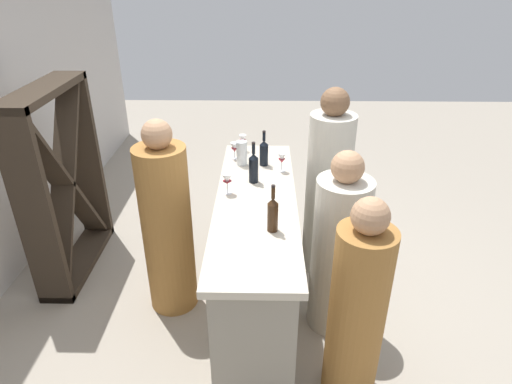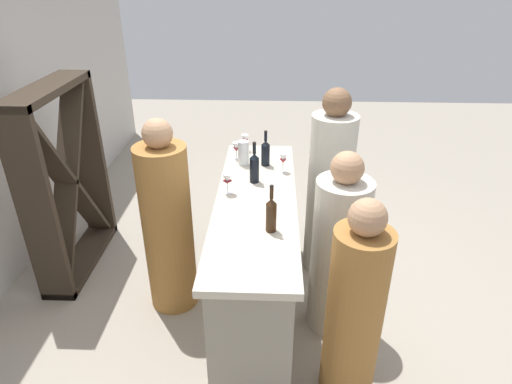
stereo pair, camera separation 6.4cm
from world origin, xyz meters
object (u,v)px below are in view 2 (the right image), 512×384
object	(u,v)px
wine_bottle_leftmost_amber_brown	(271,214)
wine_glass_near_right	(236,148)
water_pitcher	(243,153)
person_left_guest	(329,192)
person_right_guest	(355,312)
wine_rack	(67,182)
person_center_guest	(338,253)
wine_bottle_second_left_near_black	(254,167)
wine_glass_near_left	(283,160)
wine_glass_near_center	(245,140)
wine_glass_far_left	(227,180)
wine_bottle_center_near_black	(266,152)
person_server_behind	(168,226)

from	to	relation	value
wine_bottle_leftmost_amber_brown	wine_glass_near_right	xyz separation A→B (m)	(1.14, 0.31, -0.02)
water_pitcher	person_left_guest	xyz separation A→B (m)	(-0.04, -0.73, -0.33)
wine_glass_near_right	water_pitcher	bearing A→B (deg)	-150.53
wine_bottle_leftmost_amber_brown	person_right_guest	distance (m)	0.77
wine_rack	person_center_guest	bearing A→B (deg)	-107.16
wine_bottle_second_left_near_black	water_pitcher	xyz separation A→B (m)	(0.33, 0.11, -0.02)
wine_rack	wine_bottle_leftmost_amber_brown	distance (m)	2.02
wine_glass_near_left	person_center_guest	xyz separation A→B (m)	(-0.64, -0.40, -0.45)
wine_glass_near_left	wine_glass_near_center	distance (m)	0.55
person_right_guest	wine_bottle_leftmost_amber_brown	bearing A→B (deg)	-45.91
wine_glass_near_left	wine_glass_far_left	distance (m)	0.57
wine_bottle_leftmost_amber_brown	wine_bottle_center_near_black	distance (m)	1.02
wine_glass_near_center	person_server_behind	distance (m)	1.10
wine_glass_near_right	person_center_guest	bearing A→B (deg)	-138.22
wine_glass_near_center	wine_bottle_leftmost_amber_brown	bearing A→B (deg)	-169.43
wine_rack	wine_glass_far_left	bearing A→B (deg)	-107.28
wine_bottle_leftmost_amber_brown	water_pitcher	distance (m)	1.05
wine_glass_near_right	water_pitcher	distance (m)	0.14
wine_bottle_center_near_black	person_right_guest	world-z (taller)	person_right_guest
wine_bottle_second_left_near_black	water_pitcher	size ratio (longest dim) A/B	1.59
person_server_behind	person_left_guest	bearing A→B (deg)	34.01
person_right_guest	wine_glass_near_right	bearing A→B (deg)	-72.27
person_right_guest	wine_glass_far_left	bearing A→B (deg)	-56.62
person_left_guest	person_server_behind	size ratio (longest dim) A/B	1.05
wine_bottle_second_left_near_black	person_center_guest	bearing A→B (deg)	-125.44
wine_bottle_leftmost_amber_brown	wine_glass_near_center	world-z (taller)	wine_bottle_leftmost_amber_brown
wine_glass_near_right	person_right_guest	size ratio (longest dim) A/B	0.10
wine_glass_far_left	person_server_behind	bearing A→B (deg)	96.10
person_server_behind	wine_glass_near_right	bearing A→B (deg)	66.80
person_left_guest	wine_bottle_second_left_near_black	bearing A→B (deg)	15.33
wine_glass_far_left	water_pitcher	size ratio (longest dim) A/B	0.78
wine_glass_near_center	person_right_guest	distance (m)	1.90
person_left_guest	person_right_guest	distance (m)	1.34
wine_bottle_center_near_black	person_server_behind	xyz separation A→B (m)	(-0.57, 0.73, -0.38)
wine_glass_near_right	person_center_guest	xyz separation A→B (m)	(-0.89, -0.80, -0.44)
wine_glass_near_center	person_center_guest	xyz separation A→B (m)	(-1.08, -0.73, -0.44)
wine_bottle_center_near_black	wine_glass_far_left	bearing A→B (deg)	152.78
wine_rack	water_pitcher	distance (m)	1.55
wine_glass_near_left	wine_glass_far_left	bearing A→B (deg)	133.90
wine_glass_near_center	wine_glass_far_left	bearing A→B (deg)	174.79
wine_glass_near_right	wine_bottle_center_near_black	bearing A→B (deg)	-116.83
wine_bottle_second_left_near_black	wine_glass_near_left	distance (m)	0.30
wine_glass_near_center	wine_glass_near_right	bearing A→B (deg)	161.54
person_center_guest	wine_bottle_leftmost_amber_brown	bearing A→B (deg)	19.90
water_pitcher	person_left_guest	size ratio (longest dim) A/B	0.12
wine_bottle_second_left_near_black	person_left_guest	xyz separation A→B (m)	(0.29, -0.63, -0.35)
wine_bottle_second_left_near_black	wine_glass_near_center	xyz separation A→B (m)	(0.63, 0.11, -0.02)
wine_glass_near_center	wine_rack	bearing A→B (deg)	104.18
wine_glass_near_left	person_server_behind	size ratio (longest dim) A/B	0.10
wine_glass_near_right	wine_rack	bearing A→B (deg)	97.74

